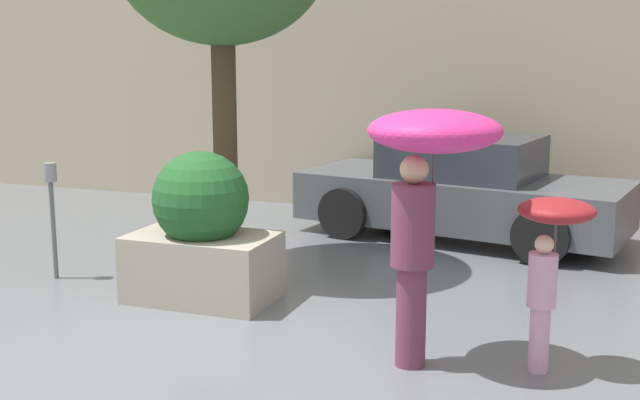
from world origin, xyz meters
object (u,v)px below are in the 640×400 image
person_child (551,243)px  parking_meter (51,196)px  person_adult (428,165)px  parked_car_near (461,191)px  planter_box (202,233)px

person_child → parking_meter: person_child is taller
person_adult → parked_car_near: bearing=67.8°
planter_box → parked_car_near: (1.93, 3.54, -0.06)m
person_child → parking_meter: 5.27m
parking_meter → person_child: bearing=-8.9°
parked_car_near → person_child: bearing=-150.8°
planter_box → person_adult: size_ratio=0.74×
planter_box → person_adult: (2.44, -0.90, 0.91)m
parked_car_near → parking_meter: (-3.79, -3.43, 0.29)m
planter_box → person_adult: bearing=-20.2°
planter_box → parking_meter: planter_box is taller
parked_car_near → parking_meter: size_ratio=3.49×
planter_box → parking_meter: (-1.86, 0.11, 0.23)m
planter_box → person_child: (3.35, -0.70, 0.34)m
parking_meter → person_adult: bearing=-13.2°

